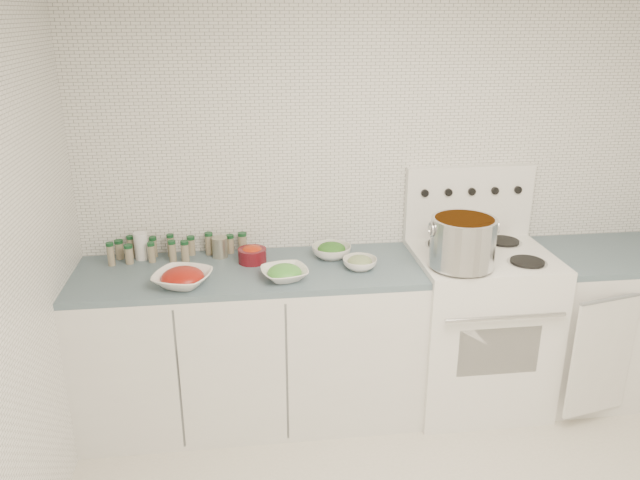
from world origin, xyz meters
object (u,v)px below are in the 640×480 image
(bowl_tomato, at_px, (183,278))
(bowl_snowpea, at_px, (285,273))
(stove, at_px, (476,323))
(stock_pot, at_px, (463,240))

(bowl_tomato, distance_m, bowl_snowpea, 0.52)
(stove, xyz_separation_m, bowl_snowpea, (-1.12, -0.15, 0.44))
(stove, bearing_deg, bowl_tomato, -174.47)
(stock_pot, bearing_deg, bowl_tomato, 178.93)
(stock_pot, bearing_deg, stove, 43.59)
(stock_pot, relative_size, bowl_tomato, 1.00)
(stove, bearing_deg, bowl_snowpea, -172.63)
(bowl_tomato, relative_size, bowl_snowpea, 1.28)
(stove, height_order, bowl_snowpea, stove)
(bowl_snowpea, bearing_deg, bowl_tomato, -178.50)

